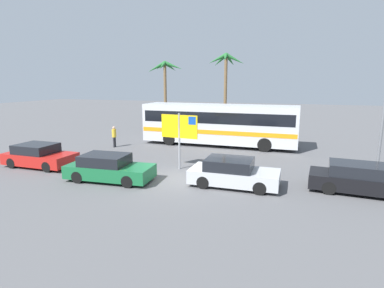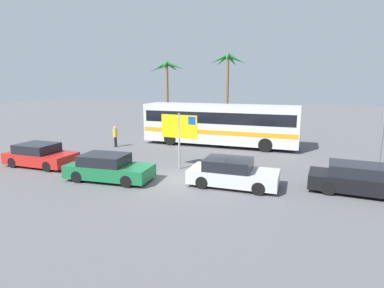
{
  "view_description": "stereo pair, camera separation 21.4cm",
  "coord_description": "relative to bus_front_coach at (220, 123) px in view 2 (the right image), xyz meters",
  "views": [
    {
      "loc": [
        5.67,
        -14.18,
        4.91
      ],
      "look_at": [
        -0.18,
        2.88,
        1.3
      ],
      "focal_mm": 29.23,
      "sensor_mm": 36.0,
      "label": 1
    },
    {
      "loc": [
        5.88,
        -14.11,
        4.91
      ],
      "look_at": [
        -0.18,
        2.88,
        1.3
      ],
      "focal_mm": 29.23,
      "sensor_mm": 36.0,
      "label": 2
    }
  ],
  "objects": [
    {
      "name": "ground",
      "position": [
        0.17,
        -9.22,
        -1.78
      ],
      "size": [
        120.0,
        120.0,
        0.0
      ],
      "primitive_type": "plane",
      "color": "#565659"
    },
    {
      "name": "bus_front_coach",
      "position": [
        0.0,
        0.0,
        0.0
      ],
      "size": [
        11.83,
        2.61,
        3.17
      ],
      "color": "silver",
      "rests_on": "ground"
    },
    {
      "name": "ferry_sign",
      "position": [
        -0.4,
        -7.3,
        0.54
      ],
      "size": [
        2.2,
        0.24,
        3.2
      ],
      "rotation": [
        0.0,
        0.0,
        -0.08
      ],
      "color": "gray",
      "rests_on": "ground"
    },
    {
      "name": "car_red",
      "position": [
        -8.45,
        -9.44,
        -1.15
      ],
      "size": [
        4.12,
        1.93,
        1.32
      ],
      "rotation": [
        0.0,
        0.0,
        0.0
      ],
      "color": "red",
      "rests_on": "ground"
    },
    {
      "name": "car_silver",
      "position": [
        3.04,
        -9.22,
        -1.15
      ],
      "size": [
        4.21,
        1.93,
        1.32
      ],
      "rotation": [
        0.0,
        0.0,
        0.01
      ],
      "color": "#B7BABF",
      "rests_on": "ground"
    },
    {
      "name": "car_green",
      "position": [
        -3.05,
        -10.42,
        -1.15
      ],
      "size": [
        4.45,
        2.09,
        1.32
      ],
      "rotation": [
        0.0,
        0.0,
        0.07
      ],
      "color": "#196638",
      "rests_on": "ground"
    },
    {
      "name": "car_black",
      "position": [
        8.7,
        -8.31,
        -1.15
      ],
      "size": [
        4.7,
        2.09,
        1.32
      ],
      "rotation": [
        0.0,
        0.0,
        -0.07
      ],
      "color": "black",
      "rests_on": "ground"
    },
    {
      "name": "pedestrian_crossing_lot",
      "position": [
        -7.34,
        -3.22,
        -0.85
      ],
      "size": [
        0.32,
        0.32,
        1.59
      ],
      "rotation": [
        0.0,
        0.0,
        3.17
      ],
      "color": "#2D2D33",
      "rests_on": "ground"
    },
    {
      "name": "palm_tree_seaside",
      "position": [
        -1.5,
        8.49,
        4.37
      ],
      "size": [
        3.68,
        3.8,
        7.76
      ],
      "color": "brown",
      "rests_on": "ground"
    },
    {
      "name": "palm_tree_inland",
      "position": [
        -8.37,
        8.81,
        3.96
      ],
      "size": [
        3.88,
        4.13,
        7.13
      ],
      "color": "brown",
      "rests_on": "ground"
    }
  ]
}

